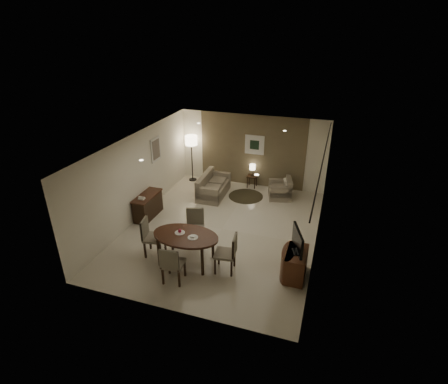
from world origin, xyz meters
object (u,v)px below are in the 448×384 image
(chair_near, at_px, (173,263))
(chair_right, at_px, (225,253))
(chair_far, at_px, (195,229))
(side_table, at_px, (252,181))
(tv_cabinet, at_px, (296,264))
(dining_table, at_px, (186,248))
(floor_lamp, at_px, (192,158))
(armchair, at_px, (280,188))
(chair_left, at_px, (154,237))
(console_desk, at_px, (148,206))
(sofa, at_px, (214,185))

(chair_near, bearing_deg, chair_right, -149.43)
(chair_far, xyz_separation_m, side_table, (0.54, 4.28, -0.29))
(chair_right, height_order, side_table, chair_right)
(side_table, bearing_deg, tv_cabinet, -64.20)
(dining_table, relative_size, floor_lamp, 0.95)
(side_table, bearing_deg, armchair, -25.87)
(chair_left, relative_size, floor_lamp, 0.58)
(console_desk, distance_m, chair_near, 3.35)
(console_desk, xyz_separation_m, armchair, (3.76, 2.69, -0.01))
(chair_left, xyz_separation_m, floor_lamp, (-1.00, 4.90, 0.38))
(dining_table, height_order, chair_right, chair_right)
(sofa, bearing_deg, chair_far, -171.78)
(side_table, bearing_deg, chair_right, -83.31)
(tv_cabinet, distance_m, side_table, 5.28)
(dining_table, bearing_deg, chair_far, 96.24)
(console_desk, bearing_deg, floor_lamp, 86.29)
(console_desk, relative_size, tv_cabinet, 1.33)
(console_desk, xyz_separation_m, side_table, (2.59, 3.25, -0.15))
(chair_far, bearing_deg, chair_right, -52.44)
(chair_left, distance_m, sofa, 3.89)
(sofa, xyz_separation_m, floor_lamp, (-1.26, 1.02, 0.51))
(dining_table, distance_m, floor_lamp, 5.33)
(tv_cabinet, bearing_deg, chair_right, -169.03)
(side_table, bearing_deg, chair_left, -105.51)
(console_desk, bearing_deg, chair_left, -55.63)
(sofa, bearing_deg, floor_lamp, 48.62)
(armchair, bearing_deg, tv_cabinet, 0.63)
(chair_right, height_order, sofa, chair_right)
(dining_table, distance_m, chair_far, 0.78)
(chair_far, bearing_deg, floor_lamp, 96.41)
(floor_lamp, bearing_deg, side_table, 2.65)
(armchair, bearing_deg, floor_lamp, -111.78)
(dining_table, distance_m, side_table, 5.07)
(side_table, bearing_deg, chair_far, -97.23)
(chair_left, xyz_separation_m, side_table, (1.39, 5.01, -0.30))
(console_desk, relative_size, floor_lamp, 0.66)
(chair_right, distance_m, armchair, 4.55)
(armchair, bearing_deg, sofa, -90.65)
(chair_left, height_order, side_table, chair_left)
(chair_near, height_order, armchair, chair_near)
(chair_far, height_order, sofa, chair_far)
(chair_far, height_order, armchair, chair_far)
(chair_near, height_order, chair_far, chair_far)
(armchair, bearing_deg, console_desk, -68.96)
(chair_left, xyz_separation_m, armchair, (2.56, 4.44, -0.16))
(sofa, distance_m, armchair, 2.37)
(chair_near, xyz_separation_m, sofa, (-0.69, 4.69, -0.12))
(chair_far, bearing_deg, tv_cabinet, -26.81)
(chair_right, xyz_separation_m, floor_lamp, (-2.99, 4.97, 0.39))
(tv_cabinet, bearing_deg, floor_lamp, 135.29)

